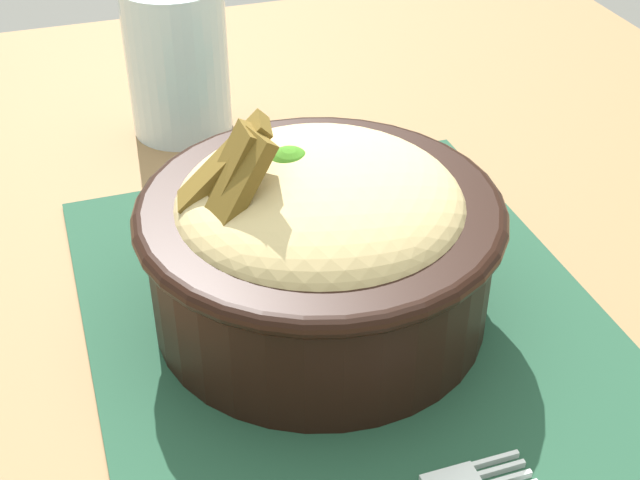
{
  "coord_description": "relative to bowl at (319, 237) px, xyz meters",
  "views": [
    {
      "loc": [
        0.31,
        -0.11,
        1.09
      ],
      "look_at": [
        -0.06,
        0.01,
        0.81
      ],
      "focal_mm": 49.83,
      "sensor_mm": 36.0,
      "label": 1
    }
  ],
  "objects": [
    {
      "name": "bowl",
      "position": [
        0.0,
        0.0,
        0.0
      ],
      "size": [
        0.2,
        0.2,
        0.13
      ],
      "color": "black",
      "rests_on": "placemat"
    },
    {
      "name": "drinking_glass",
      "position": [
        -0.25,
        -0.03,
        -0.01
      ],
      "size": [
        0.08,
        0.08,
        0.11
      ],
      "color": "silver",
      "rests_on": "table"
    },
    {
      "name": "placemat",
      "position": [
        0.03,
        0.01,
        -0.05
      ],
      "size": [
        0.38,
        0.29,
        0.0
      ],
      "primitive_type": "cube",
      "rotation": [
        0.0,
        0.0,
        0.01
      ],
      "color": "#1E422D",
      "rests_on": "table"
    },
    {
      "name": "table",
      "position": [
        0.06,
        -0.01,
        -0.13
      ],
      "size": [
        1.1,
        0.88,
        0.76
      ],
      "color": "olive",
      "rests_on": "ground_plane"
    }
  ]
}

